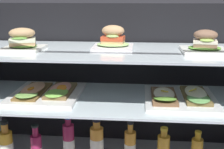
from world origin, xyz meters
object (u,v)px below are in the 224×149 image
at_px(juice_bottle_front_fourth, 130,147).
at_px(juice_bottle_front_right_end, 6,144).
at_px(plated_roll_sandwich_left_of_center, 23,42).
at_px(open_sandwich_tray_mid_right, 181,97).
at_px(plated_roll_sandwich_right_of_center, 113,40).
at_px(juice_bottle_front_middle, 69,142).
at_px(plated_roll_sandwich_mid_left, 205,45).
at_px(juice_bottle_back_left, 36,148).
at_px(open_sandwich_tray_center, 46,92).
at_px(juice_bottle_front_second, 97,143).

bearing_deg(juice_bottle_front_fourth, juice_bottle_front_right_end, -179.09).
relative_size(plated_roll_sandwich_left_of_center, open_sandwich_tray_mid_right, 0.49).
xyz_separation_m(plated_roll_sandwich_right_of_center, juice_bottle_front_middle, (-0.23, -0.05, -0.54)).
xyz_separation_m(plated_roll_sandwich_mid_left, juice_bottle_back_left, (-0.82, -0.00, -0.56)).
relative_size(open_sandwich_tray_mid_right, juice_bottle_front_middle, 1.54).
height_order(plated_roll_sandwich_left_of_center, open_sandwich_tray_mid_right, plated_roll_sandwich_left_of_center).
relative_size(open_sandwich_tray_center, juice_bottle_front_right_end, 1.81).
bearing_deg(open_sandwich_tray_mid_right, open_sandwich_tray_center, 179.38).
relative_size(plated_roll_sandwich_right_of_center, juice_bottle_front_right_end, 0.94).
relative_size(plated_roll_sandwich_left_of_center, plated_roll_sandwich_mid_left, 0.91).
relative_size(plated_roll_sandwich_left_of_center, juice_bottle_front_fourth, 0.82).
xyz_separation_m(plated_roll_sandwich_right_of_center, open_sandwich_tray_mid_right, (0.33, -0.06, -0.26)).
bearing_deg(plated_roll_sandwich_left_of_center, juice_bottle_front_right_end, 167.51).
xyz_separation_m(plated_roll_sandwich_right_of_center, juice_bottle_front_second, (-0.08, -0.06, -0.53)).
bearing_deg(plated_roll_sandwich_mid_left, juice_bottle_back_left, -179.87).
bearing_deg(plated_roll_sandwich_right_of_center, juice_bottle_front_fourth, -27.31).
bearing_deg(juice_bottle_back_left, juice_bottle_front_second, 4.77).
bearing_deg(open_sandwich_tray_center, juice_bottle_front_second, 0.13).
bearing_deg(open_sandwich_tray_center, plated_roll_sandwich_left_of_center, -159.45).
height_order(open_sandwich_tray_center, juice_bottle_back_left, open_sandwich_tray_center).
distance_m(juice_bottle_front_middle, juice_bottle_front_fourth, 0.32).
bearing_deg(juice_bottle_front_middle, juice_bottle_front_second, -4.05).
distance_m(plated_roll_sandwich_left_of_center, open_sandwich_tray_mid_right, 0.80).
height_order(juice_bottle_back_left, juice_bottle_front_middle, juice_bottle_front_middle).
distance_m(open_sandwich_tray_center, open_sandwich_tray_mid_right, 0.67).
height_order(juice_bottle_back_left, juice_bottle_front_second, juice_bottle_front_second).
bearing_deg(juice_bottle_front_right_end, juice_bottle_front_fourth, 0.91).
relative_size(open_sandwich_tray_center, juice_bottle_front_fourth, 1.66).
height_order(open_sandwich_tray_center, juice_bottle_front_fourth, open_sandwich_tray_center).
bearing_deg(juice_bottle_front_right_end, juice_bottle_front_second, 0.16).
height_order(juice_bottle_front_middle, juice_bottle_front_second, juice_bottle_front_middle).
height_order(plated_roll_sandwich_left_of_center, juice_bottle_front_right_end, plated_roll_sandwich_left_of_center).
bearing_deg(plated_roll_sandwich_right_of_center, juice_bottle_front_second, -145.45).
height_order(plated_roll_sandwich_mid_left, open_sandwich_tray_mid_right, plated_roll_sandwich_mid_left).
xyz_separation_m(plated_roll_sandwich_right_of_center, juice_bottle_front_fourth, (0.09, -0.05, -0.55)).
distance_m(plated_roll_sandwich_right_of_center, juice_bottle_front_middle, 0.59).
xyz_separation_m(open_sandwich_tray_mid_right, juice_bottle_front_right_end, (-0.91, 0.01, -0.30)).
relative_size(juice_bottle_back_left, juice_bottle_front_second, 0.86).
bearing_deg(plated_roll_sandwich_mid_left, juice_bottle_front_middle, 176.94).
height_order(plated_roll_sandwich_mid_left, juice_bottle_front_second, plated_roll_sandwich_mid_left).
xyz_separation_m(open_sandwich_tray_center, juice_bottle_front_second, (0.26, 0.00, -0.27)).
bearing_deg(open_sandwich_tray_center, plated_roll_sandwich_mid_left, -1.80).
bearing_deg(juice_bottle_front_middle, open_sandwich_tray_mid_right, -1.88).
height_order(juice_bottle_front_right_end, juice_bottle_front_fourth, juice_bottle_front_fourth).
bearing_deg(juice_bottle_front_second, plated_roll_sandwich_right_of_center, 34.55).
bearing_deg(open_sandwich_tray_center, juice_bottle_front_middle, 6.18).
relative_size(juice_bottle_front_second, juice_bottle_front_fourth, 1.05).
xyz_separation_m(juice_bottle_front_second, juice_bottle_front_fourth, (0.17, 0.01, -0.01)).
xyz_separation_m(plated_roll_sandwich_left_of_center, open_sandwich_tray_center, (0.09, 0.03, -0.26)).
bearing_deg(juice_bottle_back_left, juice_bottle_front_right_end, 171.98).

